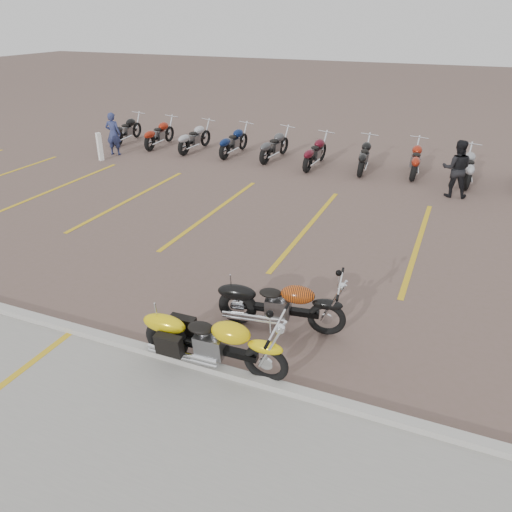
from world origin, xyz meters
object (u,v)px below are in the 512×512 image
Objects in this scene: yellow_cruiser at (212,342)px; flame_cruiser at (278,305)px; bollard at (100,147)px; person_a at (113,134)px; person_b at (457,169)px.

flame_cruiser is at bearing 67.17° from yellow_cruiser.
yellow_cruiser is at bearing -44.11° from bollard.
yellow_cruiser is 12.88m from bollard.
person_a is at bearing 131.52° from yellow_cruiser.
bollard is (-9.79, 7.57, 0.05)m from flame_cruiser.
person_b reaches higher than yellow_cruiser.
yellow_cruiser reaches higher than flame_cruiser.
person_a is at bearing -4.61° from person_b.
yellow_cruiser is at bearing 69.26° from person_b.
person_a is 1.58× the size of bollard.
bollard reaches higher than yellow_cruiser.
flame_cruiser is 1.32× the size of person_b.
flame_cruiser is 12.95m from person_a.
person_b is at bearing 3.95° from bollard.
bollard is at bearing -0.50° from person_b.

